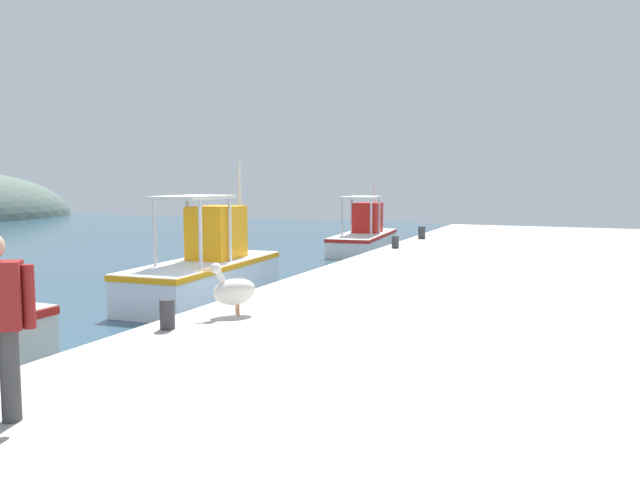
{
  "coord_description": "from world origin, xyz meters",
  "views": [
    {
      "loc": [
        -11.35,
        -5.69,
        2.85
      ],
      "look_at": [
        5.57,
        1.5,
        1.09
      ],
      "focal_mm": 34.85,
      "sensor_mm": 36.0,
      "label": 1
    }
  ],
  "objects_px": {
    "mooring_bollard_second": "(167,314)",
    "mooring_bollard_fourth": "(422,232)",
    "pelican": "(234,289)",
    "fishing_boat_third": "(206,269)",
    "fishing_boat_fourth": "(364,236)",
    "mooring_bollard_third": "(395,242)"
  },
  "relations": [
    {
      "from": "mooring_bollard_second",
      "to": "fishing_boat_third",
      "type": "bearing_deg",
      "value": 28.62
    },
    {
      "from": "fishing_boat_fourth",
      "to": "pelican",
      "type": "relative_size",
      "value": 6.8
    },
    {
      "from": "fishing_boat_third",
      "to": "pelican",
      "type": "bearing_deg",
      "value": -142.3
    },
    {
      "from": "pelican",
      "to": "mooring_bollard_third",
      "type": "distance_m",
      "value": 10.16
    },
    {
      "from": "pelican",
      "to": "mooring_bollard_fourth",
      "type": "distance_m",
      "value": 13.51
    },
    {
      "from": "fishing_boat_third",
      "to": "pelican",
      "type": "xyz_separation_m",
      "value": [
        -4.46,
        -3.45,
        0.47
      ]
    },
    {
      "from": "fishing_boat_third",
      "to": "fishing_boat_fourth",
      "type": "distance_m",
      "value": 11.17
    },
    {
      "from": "fishing_boat_third",
      "to": "fishing_boat_fourth",
      "type": "height_order",
      "value": "fishing_boat_third"
    },
    {
      "from": "pelican",
      "to": "fishing_boat_third",
      "type": "bearing_deg",
      "value": 37.7
    },
    {
      "from": "fishing_boat_fourth",
      "to": "mooring_bollard_third",
      "type": "height_order",
      "value": "fishing_boat_fourth"
    },
    {
      "from": "pelican",
      "to": "mooring_bollard_second",
      "type": "height_order",
      "value": "pelican"
    },
    {
      "from": "fishing_boat_fourth",
      "to": "mooring_bollard_third",
      "type": "relative_size",
      "value": 15.24
    },
    {
      "from": "mooring_bollard_second",
      "to": "mooring_bollard_fourth",
      "type": "bearing_deg",
      "value": -0.0
    },
    {
      "from": "fishing_boat_fourth",
      "to": "mooring_bollard_second",
      "type": "distance_m",
      "value": 17.0
    },
    {
      "from": "fishing_boat_third",
      "to": "mooring_bollard_third",
      "type": "height_order",
      "value": "fishing_boat_third"
    },
    {
      "from": "fishing_boat_fourth",
      "to": "pelican",
      "type": "bearing_deg",
      "value": -168.18
    },
    {
      "from": "mooring_bollard_second",
      "to": "mooring_bollard_fourth",
      "type": "relative_size",
      "value": 0.96
    },
    {
      "from": "fishing_boat_third",
      "to": "mooring_bollard_third",
      "type": "distance_m",
      "value": 6.46
    },
    {
      "from": "fishing_boat_third",
      "to": "mooring_bollard_second",
      "type": "height_order",
      "value": "fishing_boat_third"
    },
    {
      "from": "mooring_bollard_third",
      "to": "mooring_bollard_fourth",
      "type": "relative_size",
      "value": 0.85
    },
    {
      "from": "fishing_boat_fourth",
      "to": "mooring_bollard_second",
      "type": "height_order",
      "value": "fishing_boat_fourth"
    },
    {
      "from": "mooring_bollard_second",
      "to": "mooring_bollard_fourth",
      "type": "height_order",
      "value": "mooring_bollard_fourth"
    }
  ]
}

